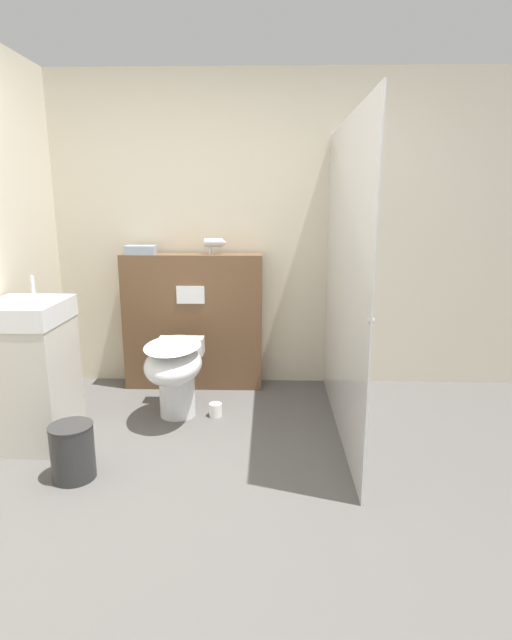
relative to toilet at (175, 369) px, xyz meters
The scene contains 10 objects.
ground_plane 1.23m from the toilet, 70.61° to the right, with size 12.00×12.00×0.00m, color #565451.
wall_back 1.27m from the toilet, 64.48° to the left, with size 8.00×0.06×2.50m.
partition_panel 0.68m from the toilet, 86.67° to the left, with size 1.12×0.22×1.10m.
shower_glass 1.31m from the toilet, ahead, with size 0.04×1.82×2.01m.
toilet is the anchor object (origin of this frame).
sink_vanity 0.91m from the toilet, 156.46° to the right, with size 0.45×0.52×1.06m.
hair_drier 1.07m from the toilet, 71.06° to the left, with size 0.17×0.07×0.12m.
folded_towel 1.06m from the toilet, 119.68° to the left, with size 0.23×0.14×0.07m.
spare_toilet_roll 0.42m from the toilet, ahead, with size 0.09×0.09×0.10m.
waste_bin 0.93m from the toilet, 117.90° to the right, with size 0.24×0.24×0.32m.
Camera 1 is at (0.27, -2.18, 1.50)m, focal length 28.00 mm.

